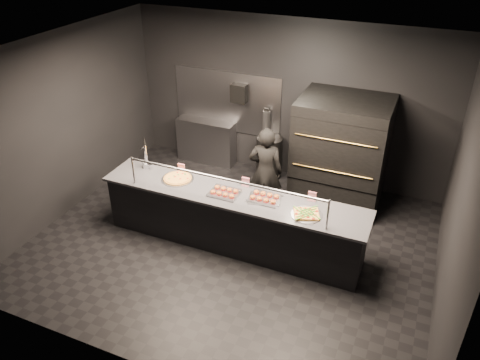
{
  "coord_description": "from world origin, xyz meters",
  "views": [
    {
      "loc": [
        2.41,
        -5.35,
        4.62
      ],
      "look_at": [
        0.05,
        0.2,
        1.06
      ],
      "focal_mm": 35.0,
      "sensor_mm": 36.0,
      "label": 1
    }
  ],
  "objects_px": {
    "round_pizza": "(178,178)",
    "worker": "(265,171)",
    "towel_dispenser": "(239,93)",
    "trash_bin": "(269,157)",
    "pizza_oven": "(341,152)",
    "prep_shelf": "(207,141)",
    "fire_extinguisher": "(266,122)",
    "beer_tap": "(146,159)",
    "service_counter": "(232,219)",
    "slider_tray_b": "(265,198)",
    "slider_tray_a": "(224,192)",
    "square_pizza": "(306,214)"
  },
  "relations": [
    {
      "from": "service_counter",
      "to": "trash_bin",
      "type": "bearing_deg",
      "value": 95.24
    },
    {
      "from": "slider_tray_a",
      "to": "fire_extinguisher",
      "type": "bearing_deg",
      "value": 95.82
    },
    {
      "from": "beer_tap",
      "to": "slider_tray_b",
      "type": "distance_m",
      "value": 2.11
    },
    {
      "from": "slider_tray_b",
      "to": "beer_tap",
      "type": "bearing_deg",
      "value": 175.83
    },
    {
      "from": "service_counter",
      "to": "prep_shelf",
      "type": "xyz_separation_m",
      "value": [
        -1.6,
        2.32,
        -0.01
      ]
    },
    {
      "from": "pizza_oven",
      "to": "round_pizza",
      "type": "relative_size",
      "value": 3.78
    },
    {
      "from": "towel_dispenser",
      "to": "slider_tray_b",
      "type": "bearing_deg",
      "value": -59.16
    },
    {
      "from": "pizza_oven",
      "to": "prep_shelf",
      "type": "relative_size",
      "value": 1.59
    },
    {
      "from": "round_pizza",
      "to": "square_pizza",
      "type": "height_order",
      "value": "square_pizza"
    },
    {
      "from": "round_pizza",
      "to": "worker",
      "type": "bearing_deg",
      "value": 42.31
    },
    {
      "from": "fire_extinguisher",
      "to": "trash_bin",
      "type": "xyz_separation_m",
      "value": [
        0.15,
        -0.18,
        -0.65
      ]
    },
    {
      "from": "towel_dispenser",
      "to": "worker",
      "type": "relative_size",
      "value": 0.22
    },
    {
      "from": "towel_dispenser",
      "to": "round_pizza",
      "type": "xyz_separation_m",
      "value": [
        -0.05,
        -2.34,
        -0.61
      ]
    },
    {
      "from": "round_pizza",
      "to": "slider_tray_b",
      "type": "distance_m",
      "value": 1.45
    },
    {
      "from": "round_pizza",
      "to": "square_pizza",
      "type": "xyz_separation_m",
      "value": [
        2.12,
        -0.16,
        0.0
      ]
    },
    {
      "from": "beer_tap",
      "to": "worker",
      "type": "relative_size",
      "value": 0.35
    },
    {
      "from": "service_counter",
      "to": "pizza_oven",
      "type": "distance_m",
      "value": 2.3
    },
    {
      "from": "slider_tray_a",
      "to": "worker",
      "type": "distance_m",
      "value": 1.14
    },
    {
      "from": "slider_tray_a",
      "to": "slider_tray_b",
      "type": "distance_m",
      "value": 0.61
    },
    {
      "from": "fire_extinguisher",
      "to": "slider_tray_a",
      "type": "xyz_separation_m",
      "value": [
        0.25,
        -2.45,
        -0.11
      ]
    },
    {
      "from": "trash_bin",
      "to": "worker",
      "type": "relative_size",
      "value": 0.52
    },
    {
      "from": "slider_tray_a",
      "to": "pizza_oven",
      "type": "bearing_deg",
      "value": 56.31
    },
    {
      "from": "beer_tap",
      "to": "slider_tray_a",
      "type": "height_order",
      "value": "beer_tap"
    },
    {
      "from": "towel_dispenser",
      "to": "round_pizza",
      "type": "height_order",
      "value": "towel_dispenser"
    },
    {
      "from": "trash_bin",
      "to": "round_pizza",
      "type": "bearing_deg",
      "value": -109.02
    },
    {
      "from": "towel_dispenser",
      "to": "trash_bin",
      "type": "distance_m",
      "value": 1.35
    },
    {
      "from": "pizza_oven",
      "to": "beer_tap",
      "type": "bearing_deg",
      "value": -148.72
    },
    {
      "from": "pizza_oven",
      "to": "towel_dispenser",
      "type": "bearing_deg",
      "value": 166.86
    },
    {
      "from": "service_counter",
      "to": "worker",
      "type": "bearing_deg",
      "value": 82.14
    },
    {
      "from": "square_pizza",
      "to": "slider_tray_b",
      "type": "bearing_deg",
      "value": 167.51
    },
    {
      "from": "service_counter",
      "to": "beer_tap",
      "type": "xyz_separation_m",
      "value": [
        -1.6,
        0.2,
        0.61
      ]
    },
    {
      "from": "service_counter",
      "to": "pizza_oven",
      "type": "relative_size",
      "value": 2.15
    },
    {
      "from": "fire_extinguisher",
      "to": "round_pizza",
      "type": "bearing_deg",
      "value": -104.35
    },
    {
      "from": "beer_tap",
      "to": "slider_tray_b",
      "type": "bearing_deg",
      "value": -4.17
    },
    {
      "from": "round_pizza",
      "to": "slider_tray_b",
      "type": "height_order",
      "value": "slider_tray_b"
    },
    {
      "from": "square_pizza",
      "to": "prep_shelf",
      "type": "bearing_deg",
      "value": 138.85
    },
    {
      "from": "pizza_oven",
      "to": "slider_tray_a",
      "type": "height_order",
      "value": "pizza_oven"
    },
    {
      "from": "service_counter",
      "to": "square_pizza",
      "type": "xyz_separation_m",
      "value": [
        1.17,
        -0.1,
        0.47
      ]
    },
    {
      "from": "round_pizza",
      "to": "slider_tray_b",
      "type": "xyz_separation_m",
      "value": [
        1.45,
        -0.01,
        0.01
      ]
    },
    {
      "from": "round_pizza",
      "to": "slider_tray_a",
      "type": "height_order",
      "value": "slider_tray_a"
    },
    {
      "from": "fire_extinguisher",
      "to": "trash_bin",
      "type": "height_order",
      "value": "fire_extinguisher"
    },
    {
      "from": "worker",
      "to": "beer_tap",
      "type": "bearing_deg",
      "value": 15.51
    },
    {
      "from": "beer_tap",
      "to": "prep_shelf",
      "type": "bearing_deg",
      "value": 90.0
    },
    {
      "from": "round_pizza",
      "to": "slider_tray_a",
      "type": "distance_m",
      "value": 0.86
    },
    {
      "from": "round_pizza",
      "to": "slider_tray_a",
      "type": "xyz_separation_m",
      "value": [
        0.85,
        -0.1,
        0.01
      ]
    },
    {
      "from": "service_counter",
      "to": "prep_shelf",
      "type": "height_order",
      "value": "service_counter"
    },
    {
      "from": "fire_extinguisher",
      "to": "worker",
      "type": "bearing_deg",
      "value": -69.84
    },
    {
      "from": "round_pizza",
      "to": "trash_bin",
      "type": "xyz_separation_m",
      "value": [
        0.75,
        2.17,
        -0.52
      ]
    },
    {
      "from": "service_counter",
      "to": "round_pizza",
      "type": "xyz_separation_m",
      "value": [
        -0.95,
        0.05,
        0.47
      ]
    },
    {
      "from": "round_pizza",
      "to": "worker",
      "type": "distance_m",
      "value": 1.49
    }
  ]
}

